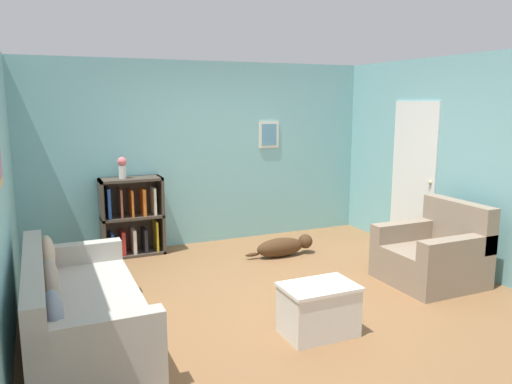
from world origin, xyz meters
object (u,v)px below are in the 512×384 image
at_px(coffee_table, 318,308).
at_px(vase, 122,166).
at_px(couch, 78,311).
at_px(dog, 284,246).
at_px(recliner_chair, 434,254).
at_px(bookshelf, 132,218).

distance_m(coffee_table, vase, 3.39).
bearing_deg(couch, dog, 28.51).
distance_m(recliner_chair, vase, 4.01).
height_order(bookshelf, dog, bookshelf).
height_order(couch, vase, vase).
bearing_deg(coffee_table, bookshelf, 109.50).
xyz_separation_m(coffee_table, dog, (0.75, 2.14, -0.11)).
xyz_separation_m(dog, vase, (-1.93, 0.89, 1.08)).
xyz_separation_m(couch, dog, (2.71, 1.47, -0.16)).
distance_m(coffee_table, dog, 2.27).
bearing_deg(vase, recliner_chair, -38.26).
bearing_deg(couch, recliner_chair, -0.98).
height_order(recliner_chair, dog, recliner_chair).
relative_size(coffee_table, dog, 0.68).
bearing_deg(dog, coffee_table, -109.24).
distance_m(couch, coffee_table, 2.08).
height_order(bookshelf, recliner_chair, bookshelf).
distance_m(bookshelf, dog, 2.07).
relative_size(coffee_table, vase, 2.32).
bearing_deg(recliner_chair, vase, 141.74).
xyz_separation_m(bookshelf, recliner_chair, (2.97, -2.45, -0.18)).
relative_size(couch, bookshelf, 1.98).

